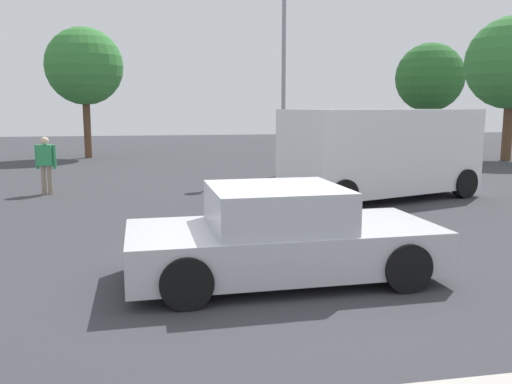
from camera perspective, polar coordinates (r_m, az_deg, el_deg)
ground_plane at (r=7.23m, az=1.12°, el=-9.86°), size 80.00×80.00×0.00m
sedan_foreground at (r=7.33m, az=2.70°, el=-4.79°), size 4.26×2.05×1.29m
van_white at (r=14.05m, az=13.46°, el=4.27°), size 5.60×3.55×2.30m
pedestrian at (r=15.58m, az=-21.60°, el=3.16°), size 0.56×0.31×1.56m
light_post_near at (r=18.73m, az=3.01°, el=15.85°), size 0.44×0.44×6.80m
tree_back_center at (r=26.50m, az=25.78°, el=12.30°), size 4.03×4.03×6.31m
tree_back_right at (r=26.41m, az=-17.92°, el=12.66°), size 3.53×3.53×6.01m
tree_far_right at (r=36.11m, az=18.11°, el=11.57°), size 4.29×4.29×6.38m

